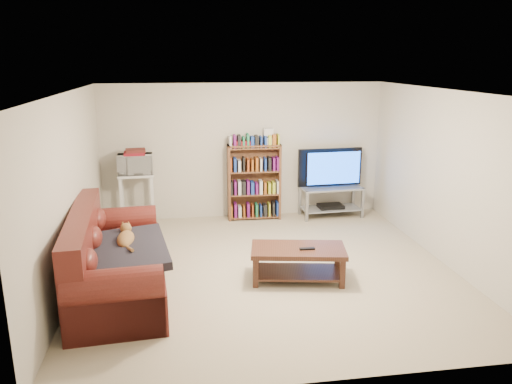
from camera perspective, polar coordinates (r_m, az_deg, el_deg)
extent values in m
plane|color=#C1B18F|center=(6.93, 1.33, -8.84)|extent=(5.00, 5.00, 0.00)
plane|color=white|center=(6.35, 1.47, 11.39)|extent=(5.00, 5.00, 0.00)
plane|color=beige|center=(8.95, -1.40, 4.70)|extent=(5.00, 0.00, 5.00)
plane|color=beige|center=(4.21, 7.38, -7.41)|extent=(5.00, 0.00, 5.00)
plane|color=beige|center=(6.59, -20.55, -0.02)|extent=(0.00, 5.00, 5.00)
plane|color=beige|center=(7.38, 20.88, 1.49)|extent=(0.00, 5.00, 5.00)
cube|color=#5B1D17|center=(6.46, -15.32, -8.99)|extent=(1.23, 2.51, 0.46)
cube|color=#5B1D17|center=(6.38, -19.07, -6.71)|extent=(0.44, 2.45, 1.02)
cube|color=#5B1D17|center=(5.44, -15.74, -13.03)|extent=(1.01, 0.31, 0.58)
cube|color=#5B1D17|center=(7.45, -15.09, -5.20)|extent=(1.01, 0.31, 0.58)
cube|color=black|center=(6.16, -14.67, -6.48)|extent=(1.12, 1.35, 0.20)
cube|color=#3C1F15|center=(6.50, 4.85, -6.63)|extent=(1.30, 0.81, 0.06)
cube|color=#3C1F15|center=(6.62, 4.79, -9.12)|extent=(1.17, 0.73, 0.03)
cube|color=#3C1F15|center=(6.35, -0.04, -9.25)|extent=(0.08, 0.08, 0.38)
cube|color=#3C1F15|center=(6.42, 9.84, -9.22)|extent=(0.08, 0.08, 0.38)
cube|color=#3C1F15|center=(6.80, 0.07, -7.57)|extent=(0.08, 0.08, 0.38)
cube|color=#3C1F15|center=(6.86, 9.28, -7.57)|extent=(0.08, 0.08, 0.38)
cube|color=black|center=(6.44, 5.86, -6.47)|extent=(0.20, 0.06, 0.02)
cube|color=#999EA3|center=(9.13, 8.61, 0.49)|extent=(1.13, 0.55, 0.03)
cube|color=#999EA3|center=(9.23, 8.51, -1.85)|extent=(1.08, 0.53, 0.02)
cube|color=gray|center=(8.84, 5.83, -1.67)|extent=(0.05, 0.05, 0.55)
cube|color=gray|center=(9.20, 12.08, -1.27)|extent=(0.05, 0.05, 0.55)
cube|color=gray|center=(9.24, 5.02, -0.91)|extent=(0.05, 0.05, 0.55)
cube|color=gray|center=(9.58, 11.04, -0.55)|extent=(0.05, 0.05, 0.55)
imported|color=black|center=(9.05, 8.69, 2.69)|extent=(1.20, 0.22, 0.69)
cube|color=black|center=(9.22, 8.52, -1.61)|extent=(0.46, 0.33, 0.06)
cube|color=brown|center=(8.83, -3.11, 1.07)|extent=(0.05, 0.29, 1.35)
cube|color=brown|center=(8.94, 2.63, 1.24)|extent=(0.05, 0.29, 1.35)
cube|color=brown|center=(8.74, -0.23, 5.37)|extent=(0.94, 0.31, 0.03)
cube|color=maroon|center=(8.71, -1.59, 5.66)|extent=(0.28, 0.21, 0.07)
cube|color=silver|center=(8.63, -13.58, 1.96)|extent=(0.61, 0.46, 0.04)
cube|color=silver|center=(8.78, -13.33, -1.95)|extent=(0.55, 0.42, 0.03)
cube|color=silver|center=(8.59, -15.08, -1.43)|extent=(0.05, 0.05, 0.89)
cube|color=silver|center=(8.58, -11.72, -1.25)|extent=(0.05, 0.05, 0.89)
cube|color=silver|center=(8.92, -14.99, -0.82)|extent=(0.05, 0.05, 0.89)
cube|color=silver|center=(8.91, -11.76, -0.64)|extent=(0.05, 0.05, 0.89)
imported|color=silver|center=(8.59, -13.65, 3.12)|extent=(0.60, 0.43, 0.32)
cube|color=maroon|center=(8.56, -13.72, 4.33)|extent=(0.36, 0.32, 0.05)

